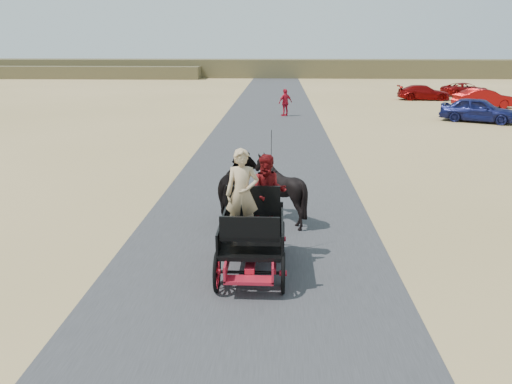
{
  "coord_description": "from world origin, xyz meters",
  "views": [
    {
      "loc": [
        0.56,
        -9.26,
        4.46
      ],
      "look_at": [
        0.04,
        1.67,
        1.2
      ],
      "focal_mm": 35.0,
      "sensor_mm": 36.0,
      "label": 1
    }
  ],
  "objects_px": {
    "carriage": "(252,254)",
    "horse_right": "(280,190)",
    "car_b": "(484,99)",
    "car_a": "(478,110)",
    "car_d": "(466,89)",
    "car_c": "(424,93)",
    "horse_left": "(237,189)",
    "pedestrian": "(285,103)"
  },
  "relations": [
    {
      "from": "carriage",
      "to": "car_d",
      "type": "distance_m",
      "value": 40.23
    },
    {
      "from": "carriage",
      "to": "car_d",
      "type": "bearing_deg",
      "value": 65.01
    },
    {
      "from": "carriage",
      "to": "car_d",
      "type": "height_order",
      "value": "car_d"
    },
    {
      "from": "car_d",
      "to": "horse_left",
      "type": "bearing_deg",
      "value": 140.0
    },
    {
      "from": "car_a",
      "to": "carriage",
      "type": "bearing_deg",
      "value": 177.49
    },
    {
      "from": "pedestrian",
      "to": "car_c",
      "type": "bearing_deg",
      "value": -175.57
    },
    {
      "from": "pedestrian",
      "to": "car_b",
      "type": "height_order",
      "value": "pedestrian"
    },
    {
      "from": "car_c",
      "to": "car_b",
      "type": "bearing_deg",
      "value": -149.43
    },
    {
      "from": "horse_left",
      "to": "car_c",
      "type": "height_order",
      "value": "horse_left"
    },
    {
      "from": "car_d",
      "to": "carriage",
      "type": "bearing_deg",
      "value": 142.68
    },
    {
      "from": "car_b",
      "to": "car_d",
      "type": "height_order",
      "value": "car_b"
    },
    {
      "from": "carriage",
      "to": "horse_right",
      "type": "height_order",
      "value": "horse_right"
    },
    {
      "from": "car_b",
      "to": "car_a",
      "type": "bearing_deg",
      "value": 145.97
    },
    {
      "from": "car_c",
      "to": "car_d",
      "type": "height_order",
      "value": "car_c"
    },
    {
      "from": "car_a",
      "to": "car_b",
      "type": "height_order",
      "value": "car_a"
    },
    {
      "from": "pedestrian",
      "to": "car_d",
      "type": "height_order",
      "value": "pedestrian"
    },
    {
      "from": "horse_left",
      "to": "car_c",
      "type": "relative_size",
      "value": 0.48
    },
    {
      "from": "horse_left",
      "to": "car_a",
      "type": "relative_size",
      "value": 0.47
    },
    {
      "from": "horse_right",
      "to": "carriage",
      "type": "bearing_deg",
      "value": 79.61
    },
    {
      "from": "horse_left",
      "to": "car_b",
      "type": "bearing_deg",
      "value": -122.55
    },
    {
      "from": "pedestrian",
      "to": "car_c",
      "type": "relative_size",
      "value": 0.41
    },
    {
      "from": "car_a",
      "to": "pedestrian",
      "type": "bearing_deg",
      "value": 107.92
    },
    {
      "from": "horse_left",
      "to": "car_d",
      "type": "xyz_separation_m",
      "value": [
        17.55,
        33.46,
        -0.27
      ]
    },
    {
      "from": "pedestrian",
      "to": "car_d",
      "type": "xyz_separation_m",
      "value": [
        16.12,
        13.62,
        -0.29
      ]
    },
    {
      "from": "car_c",
      "to": "car_d",
      "type": "bearing_deg",
      "value": -49.81
    },
    {
      "from": "carriage",
      "to": "car_a",
      "type": "xyz_separation_m",
      "value": [
        12.24,
        20.83,
        0.36
      ]
    },
    {
      "from": "carriage",
      "to": "car_c",
      "type": "relative_size",
      "value": 0.58
    },
    {
      "from": "carriage",
      "to": "car_d",
      "type": "xyz_separation_m",
      "value": [
        17.0,
        36.46,
        0.22
      ]
    },
    {
      "from": "carriage",
      "to": "car_b",
      "type": "xyz_separation_m",
      "value": [
        15.14,
        27.59,
        0.33
      ]
    },
    {
      "from": "horse_left",
      "to": "horse_right",
      "type": "bearing_deg",
      "value": -180.0
    },
    {
      "from": "car_b",
      "to": "car_d",
      "type": "bearing_deg",
      "value": -22.57
    },
    {
      "from": "carriage",
      "to": "car_c",
      "type": "bearing_deg",
      "value": 69.45
    },
    {
      "from": "pedestrian",
      "to": "car_b",
      "type": "xyz_separation_m",
      "value": [
        14.27,
        4.75,
        -0.17
      ]
    },
    {
      "from": "carriage",
      "to": "horse_right",
      "type": "relative_size",
      "value": 1.41
    },
    {
      "from": "car_a",
      "to": "car_b",
      "type": "xyz_separation_m",
      "value": [
        2.9,
        6.75,
        -0.03
      ]
    },
    {
      "from": "horse_right",
      "to": "car_b",
      "type": "bearing_deg",
      "value": -120.69
    },
    {
      "from": "horse_left",
      "to": "car_d",
      "type": "height_order",
      "value": "horse_left"
    },
    {
      "from": "horse_right",
      "to": "car_a",
      "type": "bearing_deg",
      "value": -123.25
    },
    {
      "from": "pedestrian",
      "to": "car_a",
      "type": "height_order",
      "value": "pedestrian"
    },
    {
      "from": "carriage",
      "to": "horse_left",
      "type": "bearing_deg",
      "value": 100.39
    },
    {
      "from": "car_c",
      "to": "car_d",
      "type": "relative_size",
      "value": 1.0
    },
    {
      "from": "carriage",
      "to": "pedestrian",
      "type": "distance_m",
      "value": 22.86
    }
  ]
}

